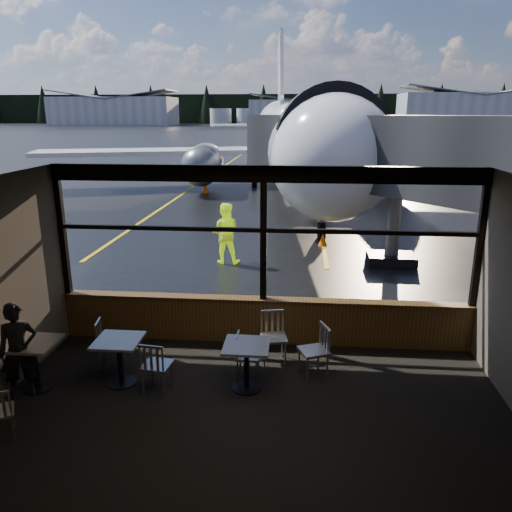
# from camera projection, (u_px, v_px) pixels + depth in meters

# --- Properties ---
(ground_plane) EXTENTS (520.00, 520.00, 0.00)m
(ground_plane) POSITION_uv_depth(u_px,v_px,m) (300.00, 131.00, 124.85)
(ground_plane) COLOR black
(ground_plane) RESTS_ON ground
(carpet_floor) EXTENTS (8.00, 6.00, 0.01)m
(carpet_floor) POSITION_uv_depth(u_px,v_px,m) (247.00, 433.00, 7.13)
(carpet_floor) COLOR black
(carpet_floor) RESTS_ON ground
(ceiling) EXTENTS (8.00, 6.00, 0.04)m
(ceiling) POSITION_uv_depth(u_px,v_px,m) (245.00, 190.00, 6.16)
(ceiling) COLOR #38332D
(ceiling) RESTS_ON ground
(wall_back) EXTENTS (8.00, 0.04, 3.50)m
(wall_back) POSITION_uv_depth(u_px,v_px,m) (203.00, 479.00, 3.77)
(wall_back) COLOR #544D43
(wall_back) RESTS_ON ground
(window_sill) EXTENTS (8.00, 0.28, 0.90)m
(window_sill) POSITION_uv_depth(u_px,v_px,m) (263.00, 321.00, 9.88)
(window_sill) COLOR #4E3317
(window_sill) RESTS_ON ground
(window_header) EXTENTS (8.00, 0.18, 0.30)m
(window_header) POSITION_uv_depth(u_px,v_px,m) (264.00, 174.00, 9.07)
(window_header) COLOR black
(window_header) RESTS_ON ground
(mullion_left) EXTENTS (0.12, 0.12, 2.60)m
(mullion_left) POSITION_uv_depth(u_px,v_px,m) (62.00, 231.00, 9.74)
(mullion_left) COLOR black
(mullion_left) RESTS_ON ground
(mullion_centre) EXTENTS (0.12, 0.12, 2.60)m
(mullion_centre) POSITION_uv_depth(u_px,v_px,m) (264.00, 235.00, 9.39)
(mullion_centre) COLOR black
(mullion_centre) RESTS_ON ground
(mullion_right) EXTENTS (0.12, 0.12, 2.60)m
(mullion_right) POSITION_uv_depth(u_px,v_px,m) (480.00, 240.00, 9.05)
(mullion_right) COLOR black
(mullion_right) RESTS_ON ground
(window_transom) EXTENTS (8.00, 0.10, 0.08)m
(window_transom) POSITION_uv_depth(u_px,v_px,m) (264.00, 230.00, 9.36)
(window_transom) COLOR black
(window_transom) RESTS_ON ground
(airliner) EXTENTS (34.27, 39.79, 11.28)m
(airliner) POSITION_uv_depth(u_px,v_px,m) (296.00, 91.00, 28.39)
(airliner) COLOR silver
(airliner) RESTS_ON ground_plane
(jet_bridge) EXTENTS (8.44, 10.32, 4.50)m
(jet_bridge) POSITION_uv_depth(u_px,v_px,m) (403.00, 191.00, 14.33)
(jet_bridge) COLOR #28282B
(jet_bridge) RESTS_ON ground_plane
(cafe_table_near) EXTENTS (0.74, 0.74, 0.81)m
(cafe_table_near) POSITION_uv_depth(u_px,v_px,m) (247.00, 367.00, 8.18)
(cafe_table_near) COLOR #9F9892
(cafe_table_near) RESTS_ON carpet_floor
(cafe_table_mid) EXTENTS (0.74, 0.74, 0.82)m
(cafe_table_mid) POSITION_uv_depth(u_px,v_px,m) (120.00, 362.00, 8.35)
(cafe_table_mid) COLOR #AAA59C
(cafe_table_mid) RESTS_ON carpet_floor
(cafe_table_left) EXTENTS (0.76, 0.76, 0.84)m
(cafe_table_left) POSITION_uv_depth(u_px,v_px,m) (36.00, 365.00, 8.21)
(cafe_table_left) COLOR gray
(cafe_table_left) RESTS_ON carpet_floor
(chair_near_e) EXTENTS (0.67, 0.67, 0.94)m
(chair_near_e) POSITION_uv_depth(u_px,v_px,m) (314.00, 351.00, 8.57)
(chair_near_e) COLOR #B4AFA3
(chair_near_e) RESTS_ON carpet_floor
(chair_near_w) EXTENTS (0.46, 0.46, 0.83)m
(chair_near_w) POSITION_uv_depth(u_px,v_px,m) (248.00, 356.00, 8.52)
(chair_near_w) COLOR #AAA499
(chair_near_w) RESTS_ON carpet_floor
(chair_near_n) EXTENTS (0.62, 0.62, 0.96)m
(chair_near_n) POSITION_uv_depth(u_px,v_px,m) (274.00, 338.00, 9.05)
(chair_near_n) COLOR beige
(chair_near_n) RESTS_ON carpet_floor
(chair_mid_s) EXTENTS (0.56, 0.56, 0.93)m
(chair_mid_s) POSITION_uv_depth(u_px,v_px,m) (157.00, 366.00, 8.10)
(chair_mid_s) COLOR #AFA99E
(chair_mid_s) RESTS_ON carpet_floor
(chair_mid_w) EXTENTS (0.56, 0.56, 0.90)m
(chair_mid_w) POSITION_uv_depth(u_px,v_px,m) (111.00, 343.00, 8.92)
(chair_mid_w) COLOR #B0AB9F
(chair_mid_w) RESTS_ON carpet_floor
(passenger) EXTENTS (0.70, 0.63, 1.60)m
(passenger) POSITION_uv_depth(u_px,v_px,m) (19.00, 351.00, 7.88)
(passenger) COLOR black
(passenger) RESTS_ON carpet_floor
(ground_crew) EXTENTS (0.91, 0.71, 1.85)m
(ground_crew) POSITION_uv_depth(u_px,v_px,m) (225.00, 233.00, 15.05)
(ground_crew) COLOR #BFF219
(ground_crew) RESTS_ON ground_plane
(cone_nose) EXTENTS (0.31, 0.31, 0.43)m
(cone_nose) POSITION_uv_depth(u_px,v_px,m) (323.00, 240.00, 17.19)
(cone_nose) COLOR #F15E07
(cone_nose) RESTS_ON ground_plane
(cone_wing) EXTENTS (0.40, 0.40, 0.56)m
(cone_wing) POSITION_uv_depth(u_px,v_px,m) (205.00, 188.00, 28.63)
(cone_wing) COLOR #DA3B06
(cone_wing) RESTS_ON ground_plane
(hangar_left) EXTENTS (45.00, 18.00, 11.00)m
(hangar_left) POSITION_uv_depth(u_px,v_px,m) (114.00, 110.00, 186.87)
(hangar_left) COLOR silver
(hangar_left) RESTS_ON ground_plane
(hangar_mid) EXTENTS (38.00, 15.00, 10.00)m
(hangar_mid) POSITION_uv_depth(u_px,v_px,m) (302.00, 111.00, 185.67)
(hangar_mid) COLOR silver
(hangar_mid) RESTS_ON ground_plane
(hangar_right) EXTENTS (50.00, 20.00, 12.00)m
(hangar_right) POSITION_uv_depth(u_px,v_px,m) (474.00, 108.00, 173.45)
(hangar_right) COLOR silver
(hangar_right) RESTS_ON ground_plane
(fuel_tank_a) EXTENTS (8.00, 8.00, 6.00)m
(fuel_tank_a) POSITION_uv_depth(u_px,v_px,m) (221.00, 117.00, 185.98)
(fuel_tank_a) COLOR silver
(fuel_tank_a) RESTS_ON ground_plane
(fuel_tank_b) EXTENTS (8.00, 8.00, 6.00)m
(fuel_tank_b) POSITION_uv_depth(u_px,v_px,m) (247.00, 117.00, 185.10)
(fuel_tank_b) COLOR silver
(fuel_tank_b) RESTS_ON ground_plane
(fuel_tank_c) EXTENTS (8.00, 8.00, 6.00)m
(fuel_tank_c) POSITION_uv_depth(u_px,v_px,m) (274.00, 117.00, 184.23)
(fuel_tank_c) COLOR silver
(fuel_tank_c) RESTS_ON ground_plane
(treeline) EXTENTS (360.00, 3.00, 12.00)m
(treeline) POSITION_uv_depth(u_px,v_px,m) (302.00, 109.00, 209.32)
(treeline) COLOR black
(treeline) RESTS_ON ground_plane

